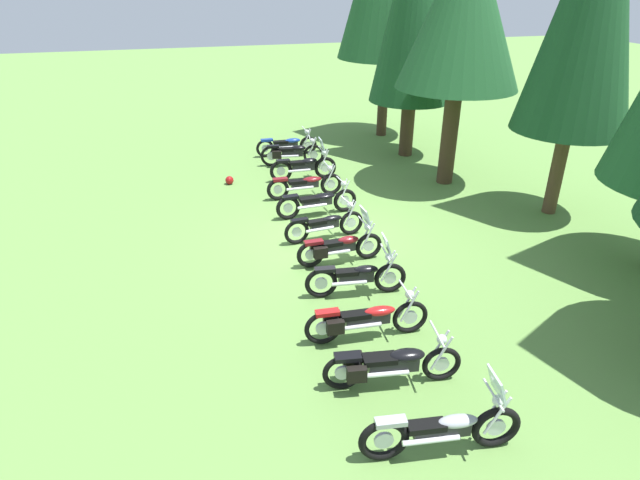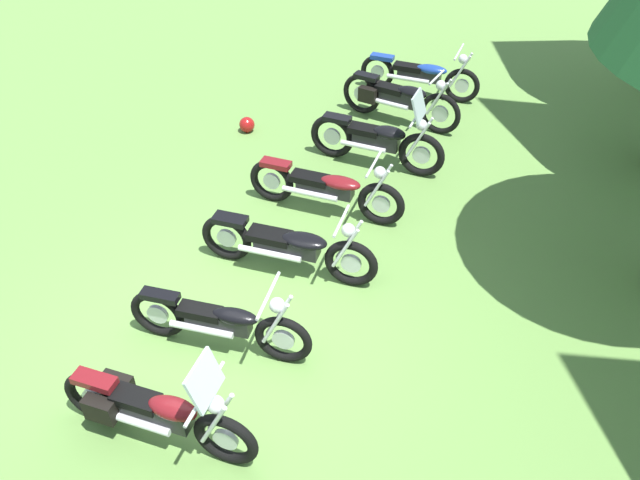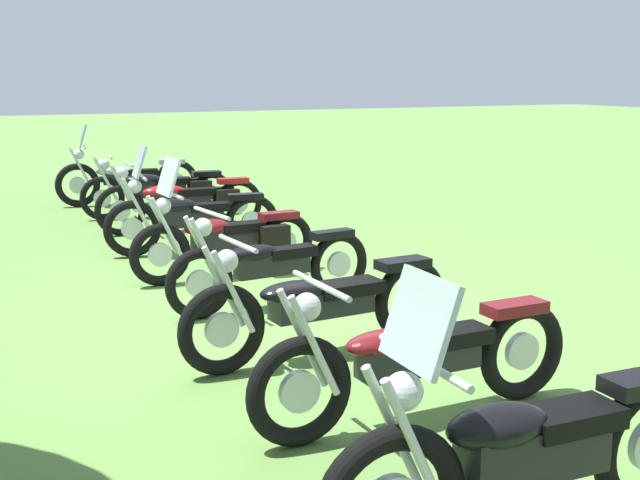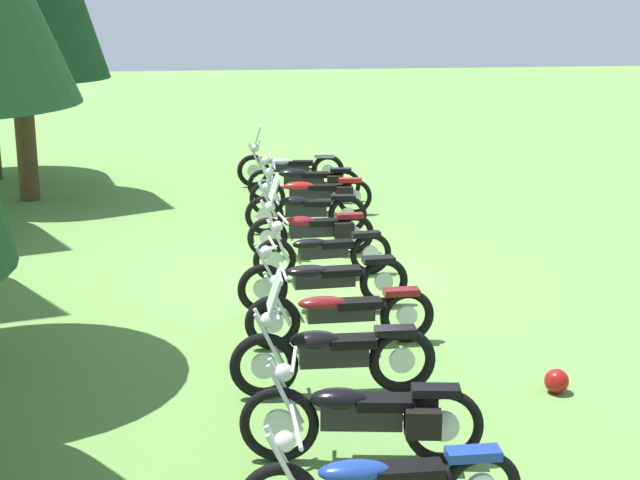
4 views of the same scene
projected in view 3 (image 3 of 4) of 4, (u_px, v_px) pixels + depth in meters
ground_plane at (270, 310)px, 7.93m from camera, size 80.00×80.00×0.00m
motorcycle_2 at (528, 452)px, 3.88m from camera, size 0.72×2.24×1.38m
motorcycle_3 at (416, 357)px, 5.33m from camera, size 0.72×2.36×1.00m
motorcycle_4 at (320, 303)px, 6.56m from camera, size 0.64×2.38×1.00m
motorcycle_5 at (271, 265)px, 7.95m from camera, size 0.73×2.16×0.98m
motorcycle_6 at (227, 238)px, 9.10m from camera, size 0.75×2.12×1.34m
motorcycle_7 at (190, 217)px, 10.37m from camera, size 0.75×2.19×1.36m
motorcycle_8 at (185, 200)px, 11.83m from camera, size 0.67×2.39×1.00m
motorcycle_9 at (161, 189)px, 12.97m from camera, size 0.81×2.34×0.99m
motorcycle_10 at (126, 178)px, 14.22m from camera, size 0.63×2.38×1.38m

